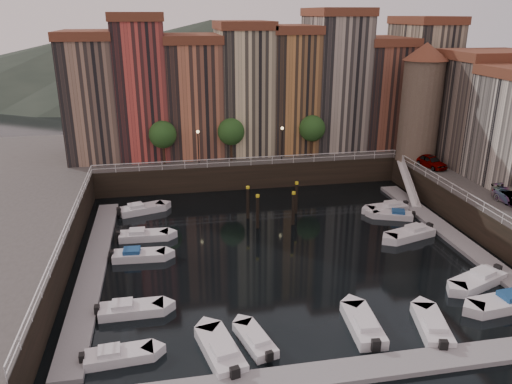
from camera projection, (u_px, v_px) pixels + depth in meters
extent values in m
plane|color=black|center=(282.00, 247.00, 44.91)|extent=(200.00, 200.00, 0.00)
cube|color=black|center=(238.00, 155.00, 68.44)|extent=(80.00, 20.00, 3.00)
cube|color=gray|center=(94.00, 267.00, 41.13)|extent=(2.00, 28.00, 0.35)
cube|color=gray|center=(453.00, 236.00, 46.72)|extent=(2.00, 28.00, 0.35)
cube|color=gray|center=(349.00, 371.00, 29.13)|extent=(30.00, 2.00, 0.35)
cone|color=#2D382D|center=(87.00, 62.00, 139.08)|extent=(80.00, 80.00, 14.00)
cone|color=#2D382D|center=(211.00, 53.00, 144.44)|extent=(100.00, 100.00, 18.00)
cone|color=#2D382D|center=(327.00, 61.00, 151.50)|extent=(70.00, 70.00, 12.00)
cube|color=#8F705B|center=(93.00, 100.00, 60.14)|extent=(6.00, 10.00, 14.00)
cube|color=brown|center=(86.00, 35.00, 57.60)|extent=(6.30, 10.30, 1.00)
cube|color=#C2453D|center=(142.00, 90.00, 60.82)|extent=(5.80, 10.00, 16.00)
cube|color=brown|center=(137.00, 16.00, 57.94)|extent=(6.10, 10.30, 1.00)
cube|color=#B76B4B|center=(194.00, 99.00, 62.31)|extent=(6.50, 10.00, 13.50)
cube|color=brown|center=(191.00, 38.00, 59.85)|extent=(6.80, 10.30, 1.00)
cube|color=beige|center=(244.00, 92.00, 63.15)|extent=(6.20, 10.00, 15.00)
cube|color=brown|center=(243.00, 25.00, 60.44)|extent=(6.50, 10.30, 1.00)
cube|color=#B47A42|center=(289.00, 92.00, 64.25)|extent=(5.60, 10.00, 14.50)
cube|color=brown|center=(290.00, 29.00, 61.62)|extent=(5.90, 10.30, 1.00)
cube|color=#A69A8A|center=(334.00, 83.00, 64.95)|extent=(6.40, 10.00, 16.50)
cube|color=brown|center=(337.00, 12.00, 61.98)|extent=(6.70, 10.30, 1.00)
cube|color=brown|center=(377.00, 95.00, 66.61)|extent=(6.00, 10.00, 13.00)
cube|color=brown|center=(382.00, 41.00, 64.24)|extent=(6.30, 10.30, 1.00)
cube|color=tan|center=(419.00, 85.00, 67.21)|extent=(5.90, 10.00, 15.50)
cube|color=brown|center=(426.00, 20.00, 64.42)|extent=(6.20, 10.30, 1.00)
cube|color=#6A5C50|center=(483.00, 113.00, 57.53)|extent=(9.00, 8.00, 12.00)
cube|color=brown|center=(492.00, 55.00, 55.32)|extent=(9.30, 8.30, 1.00)
cylinder|color=#6B5B4C|center=(420.00, 111.00, 58.72)|extent=(4.60, 4.60, 12.00)
cone|color=brown|center=(427.00, 51.00, 56.41)|extent=(5.20, 5.20, 2.00)
cylinder|color=black|center=(164.00, 155.00, 58.59)|extent=(0.30, 0.30, 2.40)
sphere|color=#1E4719|center=(163.00, 135.00, 57.78)|extent=(3.20, 3.20, 3.20)
cylinder|color=black|center=(231.00, 151.00, 59.97)|extent=(0.30, 0.30, 2.40)
sphere|color=#1E4719|center=(231.00, 132.00, 59.16)|extent=(3.20, 3.20, 3.20)
cylinder|color=black|center=(311.00, 147.00, 61.70)|extent=(0.30, 0.30, 2.40)
sphere|color=#1E4719|center=(312.00, 128.00, 60.88)|extent=(3.20, 3.20, 3.20)
cylinder|color=black|center=(198.00, 149.00, 58.08)|extent=(0.12, 0.12, 4.00)
sphere|color=#FFD88C|center=(198.00, 132.00, 57.40)|extent=(0.36, 0.36, 0.36)
cylinder|color=black|center=(282.00, 145.00, 59.81)|extent=(0.12, 0.12, 4.00)
sphere|color=#FFD88C|center=(282.00, 128.00, 59.13)|extent=(0.36, 0.36, 0.36)
cube|color=white|center=(251.00, 157.00, 58.36)|extent=(36.00, 0.08, 0.08)
cube|color=white|center=(251.00, 161.00, 58.52)|extent=(36.00, 0.06, 0.06)
cube|color=white|center=(476.00, 197.00, 45.75)|extent=(0.08, 34.00, 0.08)
cube|color=white|center=(475.00, 202.00, 45.90)|extent=(0.06, 34.00, 0.06)
cube|color=white|center=(65.00, 226.00, 39.54)|extent=(0.08, 34.00, 0.08)
cube|color=white|center=(66.00, 232.00, 39.69)|extent=(0.06, 34.00, 0.06)
cube|color=white|center=(408.00, 183.00, 56.51)|extent=(2.78, 8.26, 2.81)
cube|color=white|center=(409.00, 179.00, 56.34)|extent=(1.93, 8.32, 3.65)
cylinder|color=black|center=(258.00, 214.00, 48.46)|extent=(0.32, 0.32, 3.60)
cylinder|color=yellow|center=(258.00, 196.00, 47.83)|extent=(0.36, 0.36, 0.25)
cylinder|color=black|center=(248.00, 205.00, 50.78)|extent=(0.32, 0.32, 3.60)
cylinder|color=yellow|center=(248.00, 187.00, 50.15)|extent=(0.36, 0.36, 0.25)
cylinder|color=black|center=(293.00, 211.00, 49.23)|extent=(0.32, 0.32, 3.60)
cylinder|color=yellow|center=(294.00, 193.00, 48.60)|extent=(0.36, 0.36, 0.25)
cylinder|color=black|center=(296.00, 200.00, 52.06)|extent=(0.32, 0.32, 3.60)
cylinder|color=yellow|center=(297.00, 183.00, 51.43)|extent=(0.36, 0.36, 0.25)
cube|color=silver|center=(119.00, 356.00, 30.27)|extent=(4.17, 1.85, 0.69)
cube|color=silver|center=(109.00, 352.00, 30.00)|extent=(1.37, 1.20, 0.46)
cube|color=black|center=(82.00, 359.00, 29.69)|extent=(0.36, 0.48, 0.65)
cube|color=silver|center=(132.00, 310.00, 34.92)|extent=(4.43, 1.73, 0.75)
cube|color=silver|center=(122.00, 305.00, 34.66)|extent=(1.41, 1.21, 0.50)
cube|color=black|center=(97.00, 310.00, 34.43)|extent=(0.35, 0.50, 0.70)
cube|color=silver|center=(139.00, 256.00, 42.70)|extent=(4.48, 1.97, 0.75)
cube|color=navy|center=(132.00, 251.00, 42.48)|extent=(1.47, 1.28, 0.50)
cube|color=black|center=(112.00, 255.00, 42.35)|extent=(0.38, 0.52, 0.70)
cube|color=silver|center=(144.00, 236.00, 46.46)|extent=(4.53, 1.93, 0.76)
cube|color=silver|center=(137.00, 232.00, 46.23)|extent=(1.47, 1.28, 0.51)
cube|color=black|center=(118.00, 235.00, 46.07)|extent=(0.38, 0.52, 0.71)
cube|color=silver|center=(142.00, 209.00, 52.68)|extent=(4.95, 3.10, 0.79)
cube|color=silver|center=(136.00, 206.00, 52.24)|extent=(1.78, 1.65, 0.53)
cube|color=black|center=(119.00, 211.00, 51.52)|extent=(0.51, 0.61, 0.74)
cube|color=silver|center=(502.00, 304.00, 35.56)|extent=(5.07, 2.40, 0.83)
cube|color=navy|center=(511.00, 297.00, 35.57)|extent=(1.69, 1.49, 0.56)
cube|color=silver|center=(477.00, 281.00, 38.59)|extent=(5.22, 3.55, 0.83)
cube|color=silver|center=(483.00, 273.00, 38.76)|extent=(1.93, 1.81, 0.55)
cube|color=black|center=(497.00, 269.00, 39.78)|extent=(0.56, 0.66, 0.77)
cube|color=silver|center=(410.00, 235.00, 46.72)|extent=(5.12, 3.16, 0.82)
cube|color=silver|center=(415.00, 228.00, 46.84)|extent=(1.84, 1.69, 0.54)
cube|color=black|center=(429.00, 227.00, 47.71)|extent=(0.52, 0.63, 0.76)
cube|color=silver|center=(392.00, 215.00, 51.28)|extent=(4.26, 2.86, 0.68)
cube|color=navy|center=(398.00, 212.00, 51.05)|extent=(1.57, 1.46, 0.45)
cube|color=black|center=(414.00, 215.00, 50.85)|extent=(0.46, 0.53, 0.63)
cube|color=silver|center=(387.00, 208.00, 53.03)|extent=(4.47, 2.11, 0.74)
cube|color=silver|center=(392.00, 204.00, 53.04)|extent=(1.49, 1.32, 0.49)
cube|color=black|center=(406.00, 204.00, 53.56)|extent=(0.39, 0.52, 0.69)
cube|color=silver|center=(220.00, 351.00, 30.63)|extent=(2.90, 5.16, 0.83)
cube|color=silver|center=(224.00, 351.00, 29.88)|extent=(1.63, 1.80, 0.55)
cube|color=black|center=(235.00, 373.00, 28.33)|extent=(0.62, 0.50, 0.78)
cube|color=silver|center=(255.00, 340.00, 31.74)|extent=(2.45, 4.17, 0.67)
cube|color=silver|center=(259.00, 340.00, 31.15)|extent=(1.35, 1.47, 0.44)
cube|color=black|center=(269.00, 356.00, 29.93)|extent=(0.51, 0.41, 0.62)
cube|color=silver|center=(363.00, 325.00, 33.17)|extent=(2.18, 4.88, 0.81)
cube|color=silver|center=(367.00, 325.00, 32.39)|extent=(1.40, 1.61, 0.54)
cube|color=black|center=(376.00, 345.00, 30.75)|extent=(0.57, 0.42, 0.76)
cube|color=silver|center=(432.00, 326.00, 33.08)|extent=(2.77, 4.86, 0.78)
cube|color=silver|center=(435.00, 326.00, 32.33)|extent=(1.55, 1.70, 0.52)
cube|color=black|center=(443.00, 346.00, 30.74)|extent=(0.59, 0.47, 0.73)
imported|color=gray|center=(431.00, 162.00, 57.34)|extent=(2.46, 4.43, 1.43)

